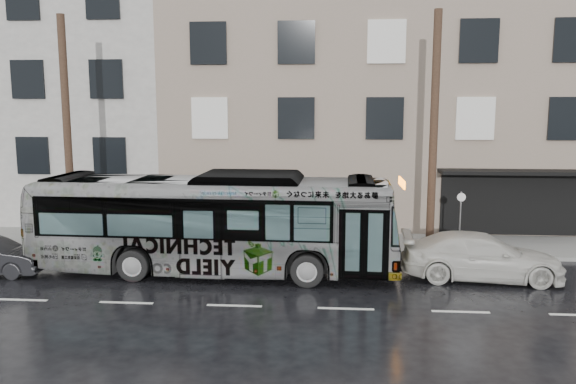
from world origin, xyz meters
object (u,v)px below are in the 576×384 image
object	(u,v)px
utility_pole_front	(434,135)
bus	(214,223)
utility_pole_rear	(67,134)
sign_post	(460,223)
white_sedan	(481,256)

from	to	relation	value
utility_pole_front	bus	distance (m)	8.66
utility_pole_rear	bus	xyz separation A→B (m)	(6.26, -2.55, -2.91)
utility_pole_rear	bus	bearing A→B (deg)	-22.18
utility_pole_front	utility_pole_rear	xyz separation A→B (m)	(-14.00, 0.00, 0.00)
utility_pole_front	utility_pole_rear	size ratio (longest dim) A/B	1.00
utility_pole_rear	sign_post	xyz separation A→B (m)	(15.10, 0.00, -3.30)
bus	white_sedan	world-z (taller)	bus
sign_post	white_sedan	xyz separation A→B (m)	(0.15, -2.57, -0.59)
utility_pole_rear	white_sedan	size ratio (longest dim) A/B	1.72
bus	white_sedan	size ratio (longest dim) A/B	2.39
utility_pole_front	white_sedan	size ratio (longest dim) A/B	1.72
sign_post	bus	xyz separation A→B (m)	(-8.84, -2.55, 0.39)
utility_pole_rear	white_sedan	bearing A→B (deg)	-9.56
utility_pole_rear	sign_post	world-z (taller)	utility_pole_rear
utility_pole_rear	white_sedan	xyz separation A→B (m)	(15.25, -2.57, -3.89)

